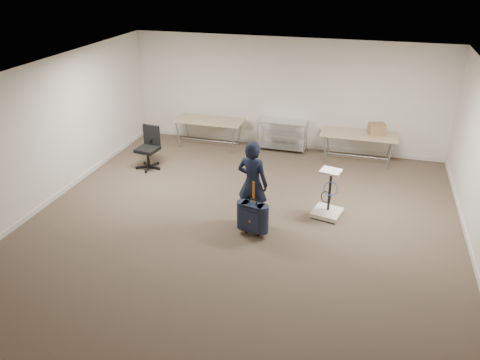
% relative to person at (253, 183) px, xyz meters
% --- Properties ---
extents(ground, '(9.00, 9.00, 0.00)m').
position_rel_person_xyz_m(ground, '(-0.17, -0.47, -0.82)').
color(ground, '#4B3C2D').
rests_on(ground, ground).
extents(room_shell, '(8.00, 9.00, 9.00)m').
position_rel_person_xyz_m(room_shell, '(-0.17, 0.91, -0.77)').
color(room_shell, silver).
rests_on(room_shell, ground).
extents(folding_table_left, '(1.80, 0.75, 0.73)m').
position_rel_person_xyz_m(folding_table_left, '(-2.07, 3.48, -0.14)').
color(folding_table_left, tan).
rests_on(folding_table_left, ground).
extents(folding_table_right, '(1.80, 0.75, 0.73)m').
position_rel_person_xyz_m(folding_table_right, '(1.73, 3.48, -0.14)').
color(folding_table_right, tan).
rests_on(folding_table_right, ground).
extents(wire_shelf, '(1.22, 0.47, 0.80)m').
position_rel_person_xyz_m(wire_shelf, '(-0.17, 3.73, -0.38)').
color(wire_shelf, silver).
rests_on(wire_shelf, ground).
extents(person, '(0.67, 0.51, 1.64)m').
position_rel_person_xyz_m(person, '(0.00, 0.00, 0.00)').
color(person, black).
rests_on(person, ground).
extents(suitcase, '(0.42, 0.29, 1.06)m').
position_rel_person_xyz_m(suitcase, '(0.12, -0.42, -0.46)').
color(suitcase, black).
rests_on(suitcase, ground).
extents(office_chair, '(0.61, 0.61, 1.00)m').
position_rel_person_xyz_m(office_chair, '(-2.98, 1.78, -0.52)').
color(office_chair, black).
rests_on(office_chair, ground).
extents(equipment_cart, '(0.63, 0.63, 0.97)m').
position_rel_person_xyz_m(equipment_cart, '(1.34, 0.65, -0.57)').
color(equipment_cart, beige).
rests_on(equipment_cart, ground).
extents(cardboard_box, '(0.43, 0.37, 0.27)m').
position_rel_person_xyz_m(cardboard_box, '(2.11, 3.52, 0.05)').
color(cardboard_box, brown).
rests_on(cardboard_box, folding_table_right).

